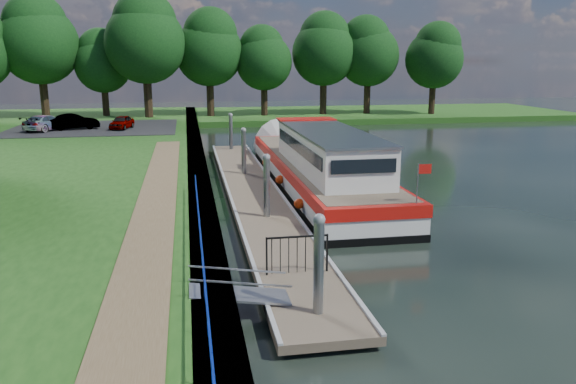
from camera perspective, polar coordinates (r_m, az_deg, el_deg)
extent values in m
plane|color=black|center=(14.88, 2.59, -12.71)|extent=(160.00, 160.00, 0.00)
cube|color=#473D2D|center=(28.70, -9.04, 0.73)|extent=(1.10, 90.00, 0.78)
cube|color=#1C4814|center=(67.04, 2.82, 7.86)|extent=(60.00, 18.00, 0.60)
cube|color=brown|center=(21.84, -13.49, -2.30)|extent=(1.60, 40.00, 0.05)
cube|color=black|center=(51.97, -19.08, 6.17)|extent=(14.00, 12.00, 0.06)
cube|color=#0C2DBF|center=(16.81, -8.86, -4.35)|extent=(0.04, 18.00, 0.04)
cube|color=#0C2DBF|center=(16.92, -8.82, -5.48)|extent=(0.03, 18.00, 0.03)
cylinder|color=#0C2DBF|center=(10.51, -7.70, -17.59)|extent=(0.04, 0.04, 0.72)
cylinder|color=#0C2DBF|center=(12.27, -8.15, -12.84)|extent=(0.04, 0.04, 0.72)
cylinder|color=#0C2DBF|center=(14.10, -8.47, -9.30)|extent=(0.04, 0.04, 0.72)
cylinder|color=#0C2DBF|center=(15.97, -8.72, -6.58)|extent=(0.04, 0.04, 0.72)
cylinder|color=#0C2DBF|center=(17.87, -8.91, -4.44)|extent=(0.04, 0.04, 0.72)
cylinder|color=#0C2DBF|center=(19.78, -9.06, -2.71)|extent=(0.04, 0.04, 0.72)
cylinder|color=#0C2DBF|center=(21.71, -9.19, -1.28)|extent=(0.04, 0.04, 0.72)
cylinder|color=#0C2DBF|center=(23.66, -9.29, -0.09)|extent=(0.04, 0.04, 0.72)
cylinder|color=#0C2DBF|center=(25.61, -9.38, 0.92)|extent=(0.04, 0.04, 0.72)
cube|color=brown|center=(26.94, -3.50, -0.18)|extent=(2.50, 30.00, 0.24)
cube|color=#9EA0A3|center=(15.74, 1.78, -10.99)|extent=(2.30, 5.00, 0.30)
cube|color=#9EA0A3|center=(23.16, -2.32, -2.99)|extent=(2.30, 5.00, 0.30)
cube|color=#9EA0A3|center=(30.87, -4.37, 1.09)|extent=(2.30, 5.00, 0.30)
cube|color=#9EA0A3|center=(38.70, -5.60, 3.53)|extent=(2.30, 5.00, 0.30)
cube|color=#9EA0A3|center=(27.07, -1.00, 0.23)|extent=(0.12, 30.00, 0.06)
cube|color=#9EA0A3|center=(26.80, -6.03, 0.03)|extent=(0.12, 30.00, 0.06)
cylinder|color=gray|center=(13.98, 3.10, -9.53)|extent=(0.26, 0.26, 3.40)
sphere|color=gray|center=(13.42, 3.18, -2.82)|extent=(0.30, 0.30, 0.30)
cylinder|color=gray|center=(22.41, -2.17, -0.76)|extent=(0.26, 0.26, 3.40)
sphere|color=gray|center=(22.06, -2.21, 3.53)|extent=(0.30, 0.30, 0.30)
cylinder|color=gray|center=(31.16, -4.50, 3.17)|extent=(0.26, 0.26, 3.40)
sphere|color=gray|center=(30.91, -4.55, 6.27)|extent=(0.30, 0.30, 0.30)
cylinder|color=gray|center=(40.02, -5.81, 5.36)|extent=(0.26, 0.26, 3.40)
sphere|color=gray|center=(39.83, -5.86, 7.79)|extent=(0.30, 0.30, 0.30)
cube|color=#A5A8AD|center=(14.81, -4.93, -10.31)|extent=(2.58, 1.00, 0.43)
cube|color=#A5A8AD|center=(14.18, -4.79, -9.22)|extent=(2.58, 0.04, 0.41)
cube|color=#A5A8AD|center=(15.07, -5.14, -7.85)|extent=(2.58, 0.04, 0.41)
cube|color=black|center=(16.34, -2.18, -6.54)|extent=(0.05, 0.05, 1.15)
cube|color=black|center=(16.67, 3.99, -6.16)|extent=(0.05, 0.05, 1.15)
cube|color=black|center=(16.31, 0.94, -4.57)|extent=(1.85, 0.05, 0.05)
cube|color=black|center=(16.36, -1.66, -6.51)|extent=(0.02, 0.02, 1.10)
cube|color=black|center=(16.40, -0.79, -6.46)|extent=(0.02, 0.02, 1.10)
cube|color=black|center=(16.44, 0.07, -6.41)|extent=(0.02, 0.02, 1.10)
cube|color=black|center=(16.48, 0.93, -6.36)|extent=(0.02, 0.02, 1.10)
cube|color=black|center=(16.53, 1.79, -6.31)|extent=(0.02, 0.02, 1.10)
cube|color=black|center=(16.58, 2.64, -6.25)|extent=(0.02, 0.02, 1.10)
cube|color=black|center=(16.64, 3.48, -6.20)|extent=(0.02, 0.02, 1.10)
cube|color=black|center=(29.82, 2.87, 0.62)|extent=(4.00, 20.00, 0.55)
cube|color=silver|center=(29.70, 2.88, 1.75)|extent=(3.96, 19.90, 0.65)
cube|color=#B8120C|center=(29.59, 2.89, 2.82)|extent=(4.04, 20.00, 0.48)
cube|color=brown|center=(29.55, 2.90, 3.28)|extent=(3.68, 19.20, 0.04)
cone|color=silver|center=(39.76, -0.50, 4.58)|extent=(4.00, 1.50, 4.00)
cube|color=silver|center=(27.01, 4.12, 4.21)|extent=(3.00, 11.00, 1.75)
cube|color=gray|center=(26.88, 4.15, 6.15)|extent=(3.10, 11.20, 0.10)
cube|color=black|center=(26.64, 0.94, 4.66)|extent=(0.04, 10.00, 0.55)
cube|color=black|center=(27.39, 7.22, 4.79)|extent=(0.04, 10.00, 0.55)
cube|color=black|center=(32.33, 1.70, 6.17)|extent=(2.60, 0.04, 0.55)
cube|color=black|center=(21.71, 7.72, 2.59)|extent=(2.60, 0.04, 0.55)
cube|color=#B8120C|center=(31.91, 1.84, 7.43)|extent=(3.20, 1.60, 0.06)
cylinder|color=gray|center=(20.80, 13.01, 0.78)|extent=(0.05, 0.05, 1.50)
cube|color=#B8120C|center=(20.79, 13.73, 2.29)|extent=(0.50, 0.02, 0.35)
sphere|color=#FF410E|center=(23.54, 1.13, -1.20)|extent=(0.44, 0.44, 0.44)
sphere|color=#FF410E|center=(28.33, -0.85, 1.27)|extent=(0.44, 0.44, 0.44)
sphere|color=#FF410E|center=(33.18, -2.25, 3.02)|extent=(0.44, 0.44, 0.44)
imported|color=#594C47|center=(22.36, 4.01, 2.34)|extent=(0.57, 0.72, 1.72)
cylinder|color=#332316|center=(64.17, -23.50, 8.72)|extent=(0.83, 0.83, 4.21)
sphere|color=black|center=(64.08, -23.95, 13.50)|extent=(7.95, 7.95, 7.95)
sphere|color=black|center=(64.31, -24.29, 15.25)|extent=(6.31, 6.31, 6.31)
cylinder|color=#332316|center=(63.63, -18.04, 8.62)|extent=(0.70, 0.70, 3.10)
sphere|color=black|center=(63.49, -18.30, 12.18)|extent=(5.85, 5.85, 5.85)
sphere|color=black|center=(63.68, -18.53, 13.49)|extent=(4.65, 4.65, 4.65)
cylinder|color=#332316|center=(60.64, -14.02, 9.25)|extent=(0.84, 0.84, 4.29)
sphere|color=black|center=(60.55, -14.32, 14.42)|extent=(8.10, 8.10, 8.10)
sphere|color=black|center=(60.79, -14.37, 16.33)|extent=(6.44, 6.44, 6.44)
cylinder|color=#332316|center=(62.58, -7.89, 9.41)|extent=(0.79, 0.79, 3.83)
sphere|color=black|center=(62.46, -8.03, 13.90)|extent=(7.24, 7.24, 7.24)
sphere|color=black|center=(62.30, -7.90, 15.57)|extent=(5.75, 5.75, 5.75)
cylinder|color=#332316|center=(62.86, -2.42, 9.27)|extent=(0.72, 0.72, 3.26)
sphere|color=black|center=(62.71, -2.46, 13.07)|extent=(6.16, 6.16, 6.16)
sphere|color=black|center=(62.95, -2.69, 14.47)|extent=(4.89, 4.89, 4.89)
cylinder|color=#332316|center=(64.39, 3.59, 9.58)|extent=(0.78, 0.78, 3.77)
sphere|color=black|center=(64.27, 3.66, 13.88)|extent=(7.13, 7.13, 7.13)
sphere|color=black|center=(64.58, 3.74, 15.45)|extent=(5.66, 5.66, 5.66)
cylinder|color=#332316|center=(65.82, 8.03, 9.50)|extent=(0.77, 0.77, 3.65)
sphere|color=black|center=(65.70, 8.16, 13.56)|extent=(6.89, 6.89, 6.89)
sphere|color=black|center=(65.64, 7.90, 15.08)|extent=(5.47, 5.47, 5.47)
cylinder|color=#332316|center=(66.66, 14.42, 9.16)|extent=(0.74, 0.74, 3.41)
sphere|color=black|center=(66.53, 14.64, 12.90)|extent=(6.43, 6.43, 6.43)
sphere|color=black|center=(66.45, 14.98, 14.27)|extent=(5.11, 5.11, 5.11)
imported|color=#999999|center=(50.22, -16.54, 6.81)|extent=(2.08, 3.54, 1.13)
imported|color=#999999|center=(51.10, -20.87, 6.70)|extent=(4.20, 2.42, 1.31)
imported|color=#999999|center=(51.14, -23.37, 6.48)|extent=(3.50, 4.83, 1.30)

